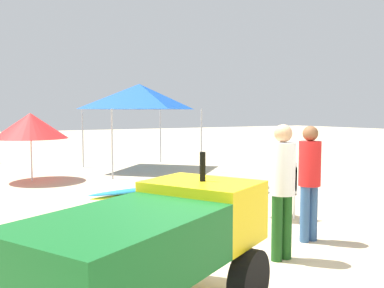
# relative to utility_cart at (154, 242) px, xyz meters

# --- Properties ---
(ground) EXTENTS (80.00, 80.00, 0.00)m
(ground) POSITION_rel_utility_cart_xyz_m (1.49, 0.90, -0.78)
(ground) COLOR beige
(utility_cart) EXTENTS (2.81, 2.24, 1.50)m
(utility_cart) POSITION_rel_utility_cart_xyz_m (0.00, 0.00, 0.00)
(utility_cart) COLOR #146023
(utility_cart) RESTS_ON ground
(stacked_plastic_chairs) EXTENTS (0.48, 0.48, 1.02)m
(stacked_plastic_chairs) POSITION_rel_utility_cart_xyz_m (3.57, 2.35, -0.18)
(stacked_plastic_chairs) COLOR white
(stacked_plastic_chairs) RESTS_ON ground
(surfboard_pile) EXTENTS (2.58, 0.88, 0.48)m
(surfboard_pile) POSITION_rel_utility_cart_xyz_m (1.81, 3.95, -0.55)
(surfboard_pile) COLOR #268CCC
(surfboard_pile) RESTS_ON ground
(lifeguard_near_right) EXTENTS (0.32, 0.32, 1.75)m
(lifeguard_near_right) POSITION_rel_utility_cart_xyz_m (2.16, 0.77, 0.22)
(lifeguard_near_right) COLOR #194C19
(lifeguard_near_right) RESTS_ON ground
(lifeguard_far_right) EXTENTS (0.32, 0.32, 1.70)m
(lifeguard_far_right) POSITION_rel_utility_cart_xyz_m (3.05, 1.17, 0.20)
(lifeguard_far_right) COLOR #33598C
(lifeguard_far_right) RESTS_ON ground
(popup_canopy) EXTENTS (3.01, 3.01, 2.82)m
(popup_canopy) POSITION_rel_utility_cart_xyz_m (4.02, 9.69, 1.62)
(popup_canopy) COLOR #B2B2B7
(popup_canopy) RESTS_ON ground
(beach_umbrella_left) EXTENTS (2.01, 2.01, 1.88)m
(beach_umbrella_left) POSITION_rel_utility_cart_xyz_m (0.49, 9.01, 0.74)
(beach_umbrella_left) COLOR beige
(beach_umbrella_left) RESTS_ON ground
(traffic_cone_near) EXTENTS (0.35, 0.35, 0.49)m
(traffic_cone_near) POSITION_rel_utility_cart_xyz_m (-0.60, 2.09, -0.54)
(traffic_cone_near) COLOR orange
(traffic_cone_near) RESTS_ON ground
(cooler_box) EXTENTS (0.49, 0.33, 0.37)m
(cooler_box) POSITION_rel_utility_cart_xyz_m (3.83, 3.89, -0.60)
(cooler_box) COLOR red
(cooler_box) RESTS_ON ground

